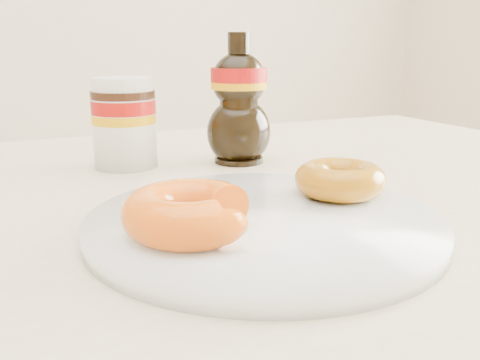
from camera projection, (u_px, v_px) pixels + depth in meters
name	position (u px, v px, depth m)	size (l,w,h in m)	color
dining_table	(143.00, 284.00, 0.55)	(1.40, 0.90, 0.75)	beige
plate	(264.00, 223.00, 0.46)	(0.31, 0.31, 0.02)	white
donut_bitten	(189.00, 212.00, 0.41)	(0.10, 0.10, 0.04)	#E7540D
donut_whole	(340.00, 179.00, 0.52)	(0.09, 0.09, 0.03)	#A0660A
nutella_jar	(124.00, 119.00, 0.69)	(0.08, 0.08, 0.12)	white
syrup_bottle	(239.00, 99.00, 0.71)	(0.09, 0.08, 0.17)	black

